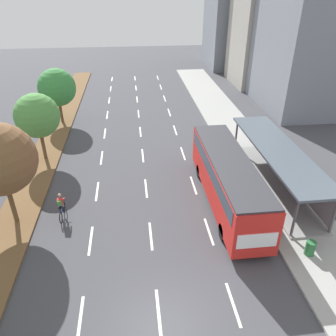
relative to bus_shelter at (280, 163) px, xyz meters
name	(u,v)px	position (x,y,z in m)	size (l,w,h in m)	color
ground_plane	(160,329)	(-9.53, -10.45, -1.87)	(140.00, 140.00, 0.00)	#424247
median_strip	(52,141)	(-17.83, 9.55, -1.81)	(2.60, 52.00, 0.12)	brown
sidewalk_right	(235,132)	(-0.28, 9.55, -1.79)	(4.50, 52.00, 0.15)	#9E9E99
lane_divider_left	(103,145)	(-13.03, 8.34, -1.86)	(0.14, 48.59, 0.01)	white
lane_divider_center	(141,143)	(-9.53, 8.34, -1.86)	(0.14, 48.59, 0.01)	white
lane_divider_right	(179,141)	(-6.03, 8.34, -1.86)	(0.14, 48.59, 0.01)	white
bus_shelter	(280,163)	(0.00, 0.00, 0.00)	(2.90, 12.16, 2.86)	gray
bus	(228,176)	(-4.28, -1.69, 0.20)	(2.54, 11.29, 3.37)	red
cyclist	(61,207)	(-14.97, -2.06, -1.08)	(0.46, 1.82, 1.71)	black
median_tree_third	(37,116)	(-17.66, 6.03, 2.00)	(3.51, 3.51, 5.52)	brown
median_tree_fourth	(57,88)	(-17.61, 14.30, 1.87)	(3.76, 3.76, 5.51)	brown
trash_bin	(310,248)	(-1.08, -7.07, -1.29)	(0.52, 0.52, 0.85)	#286B38
building_near_right	(305,46)	(9.11, 16.61, 4.95)	(8.29, 11.78, 13.63)	gray
building_far_right	(245,18)	(9.22, 38.23, 5.75)	(11.99, 9.63, 15.23)	gray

